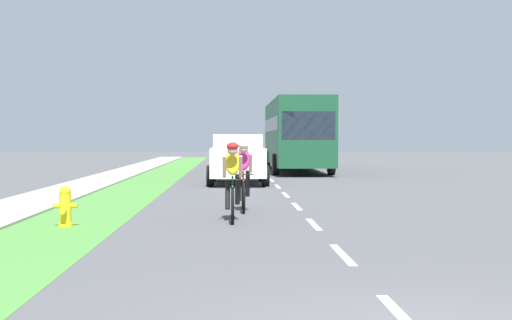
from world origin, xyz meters
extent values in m
plane|color=#4C4C4F|center=(0.00, 20.00, 0.00)|extent=(120.00, 120.00, 0.00)
cube|color=#478438|center=(-4.70, 20.00, 0.00)|extent=(2.09, 70.00, 0.01)
cube|color=#9E998E|center=(-6.68, 20.00, 0.00)|extent=(1.88, 70.00, 0.10)
cube|color=white|center=(0.00, 1.25, 0.00)|extent=(0.12, 1.80, 0.01)
cube|color=white|center=(0.00, 4.75, 0.00)|extent=(0.12, 1.80, 0.01)
cube|color=white|center=(0.00, 8.25, 0.00)|extent=(0.12, 1.80, 0.01)
cube|color=white|center=(0.00, 11.75, 0.00)|extent=(0.12, 1.80, 0.01)
cube|color=white|center=(0.00, 15.25, 0.00)|extent=(0.12, 1.80, 0.01)
cube|color=white|center=(0.00, 18.75, 0.00)|extent=(0.12, 1.80, 0.01)
cube|color=white|center=(0.00, 22.25, 0.00)|extent=(0.12, 1.80, 0.01)
cube|color=white|center=(0.00, 25.75, 0.00)|extent=(0.12, 1.80, 0.01)
cube|color=white|center=(0.00, 29.25, 0.00)|extent=(0.12, 1.80, 0.01)
cube|color=white|center=(0.00, 32.75, 0.00)|extent=(0.12, 1.80, 0.01)
cube|color=white|center=(0.00, 36.25, 0.00)|extent=(0.12, 1.80, 0.01)
cube|color=white|center=(0.00, 39.75, 0.00)|extent=(0.12, 1.80, 0.01)
cube|color=white|center=(0.00, 43.25, 0.00)|extent=(0.12, 1.80, 0.01)
cube|color=white|center=(0.00, 46.75, 0.00)|extent=(0.12, 1.80, 0.01)
cube|color=white|center=(0.00, 50.25, 0.00)|extent=(0.12, 1.80, 0.01)
cylinder|color=yellow|center=(-4.70, 8.08, 0.03)|extent=(0.28, 0.27, 0.06)
cylinder|color=yellow|center=(-4.70, 8.08, 0.34)|extent=(0.22, 0.22, 0.55)
sphere|color=yellow|center=(-4.70, 8.08, 0.66)|extent=(0.21, 0.21, 0.21)
cylinder|color=yellow|center=(-4.86, 8.08, 0.39)|extent=(0.12, 0.09, 0.09)
cylinder|color=yellow|center=(-4.54, 8.08, 0.39)|extent=(0.12, 0.09, 0.09)
cylinder|color=yellow|center=(-4.70, 7.91, 0.31)|extent=(0.11, 0.14, 0.11)
torus|color=black|center=(-1.56, 9.37, 0.34)|extent=(0.06, 0.68, 0.68)
torus|color=black|center=(-1.56, 8.33, 0.34)|extent=(0.06, 0.68, 0.68)
cylinder|color=#194C2D|center=(-1.56, 8.75, 0.52)|extent=(0.04, 0.59, 0.43)
cylinder|color=#194C2D|center=(-1.56, 9.03, 0.62)|extent=(0.04, 0.04, 0.55)
cylinder|color=#194C2D|center=(-1.56, 8.80, 0.85)|extent=(0.03, 0.55, 0.03)
cylinder|color=black|center=(-1.56, 8.35, 0.86)|extent=(0.42, 0.02, 0.02)
ellipsoid|color=yellow|center=(-1.56, 8.87, 1.18)|extent=(0.30, 0.54, 0.63)
sphere|color=tan|center=(-1.56, 8.59, 1.42)|extent=(0.20, 0.20, 0.20)
ellipsoid|color=red|center=(-1.56, 8.59, 1.50)|extent=(0.24, 0.28, 0.16)
cylinder|color=tan|center=(-1.72, 8.59, 1.10)|extent=(0.07, 0.26, 0.45)
cylinder|color=tan|center=(-1.40, 8.59, 1.10)|extent=(0.07, 0.26, 0.45)
cylinder|color=black|center=(-1.66, 8.95, 0.52)|extent=(0.10, 0.30, 0.60)
cylinder|color=black|center=(-1.46, 8.90, 0.62)|extent=(0.10, 0.25, 0.61)
torus|color=black|center=(-1.31, 11.29, 0.34)|extent=(0.06, 0.68, 0.68)
torus|color=black|center=(-1.31, 10.25, 0.34)|extent=(0.06, 0.68, 0.68)
cylinder|color=red|center=(-1.31, 10.67, 0.52)|extent=(0.04, 0.59, 0.43)
cylinder|color=red|center=(-1.31, 10.95, 0.62)|extent=(0.04, 0.04, 0.55)
cylinder|color=red|center=(-1.31, 10.72, 0.85)|extent=(0.03, 0.55, 0.03)
cylinder|color=black|center=(-1.31, 10.27, 0.86)|extent=(0.42, 0.02, 0.02)
ellipsoid|color=#CC2D8C|center=(-1.31, 10.79, 1.18)|extent=(0.30, 0.54, 0.63)
sphere|color=tan|center=(-1.31, 10.51, 1.42)|extent=(0.20, 0.20, 0.20)
ellipsoid|color=white|center=(-1.31, 10.51, 1.50)|extent=(0.24, 0.28, 0.16)
cylinder|color=tan|center=(-1.47, 10.51, 1.10)|extent=(0.07, 0.26, 0.45)
cylinder|color=tan|center=(-1.15, 10.51, 1.10)|extent=(0.07, 0.26, 0.45)
cylinder|color=black|center=(-1.41, 10.87, 0.52)|extent=(0.10, 0.30, 0.60)
cylinder|color=black|center=(-1.21, 10.82, 0.62)|extent=(0.10, 0.25, 0.61)
cube|color=silver|center=(-1.36, 20.30, 0.81)|extent=(1.90, 4.70, 1.00)
cube|color=silver|center=(-1.36, 20.50, 1.53)|extent=(1.71, 2.91, 0.52)
cube|color=#1E2833|center=(-1.36, 19.24, 1.41)|extent=(1.56, 0.08, 0.44)
cylinder|color=black|center=(-2.31, 18.89, 0.36)|extent=(0.25, 0.72, 0.72)
cylinder|color=black|center=(-0.41, 18.89, 0.36)|extent=(0.25, 0.72, 0.72)
cylinder|color=black|center=(-2.31, 21.71, 0.36)|extent=(0.25, 0.72, 0.72)
cylinder|color=black|center=(-0.41, 21.71, 0.36)|extent=(0.25, 0.72, 0.72)
cube|color=#194C2D|center=(1.65, 29.82, 1.93)|extent=(2.50, 11.60, 3.10)
cube|color=#1E2833|center=(1.65, 29.82, 2.33)|extent=(2.52, 10.67, 0.64)
cube|color=#1E2833|center=(1.65, 24.05, 2.18)|extent=(2.25, 0.06, 1.20)
cylinder|color=black|center=(0.40, 26.05, 0.48)|extent=(0.28, 0.96, 0.96)
cylinder|color=black|center=(2.90, 26.05, 0.48)|extent=(0.28, 0.96, 0.96)
cylinder|color=black|center=(0.40, 33.01, 0.48)|extent=(0.28, 0.96, 0.96)
cylinder|color=black|center=(2.90, 33.01, 0.48)|extent=(0.28, 0.96, 0.96)
camera|label=1|loc=(-1.58, -5.12, 1.66)|focal=49.12mm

